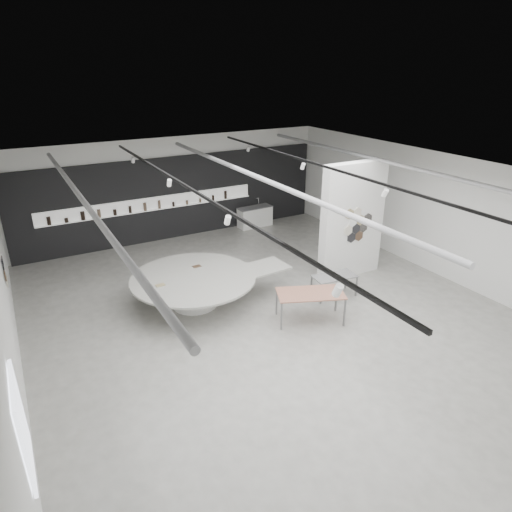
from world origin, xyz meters
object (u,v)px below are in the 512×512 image
partition_column (352,221)px  kitchen_counter (255,217)px  sample_table_wood (310,295)px  display_island (197,286)px  sample_table_stone (334,277)px

partition_column → kitchen_counter: size_ratio=2.43×
partition_column → sample_table_wood: bearing=-147.8°
partition_column → sample_table_wood: (-2.73, -1.71, -1.05)m
partition_column → display_island: 5.15m
kitchen_counter → partition_column: bearing=-89.2°
display_island → sample_table_wood: size_ratio=2.37×
partition_column → sample_table_stone: 2.03m
display_island → sample_table_stone: bearing=-25.1°
sample_table_wood → kitchen_counter: size_ratio=1.30×
display_island → kitchen_counter: kitchen_counter is taller
display_island → kitchen_counter: size_ratio=3.07×
kitchen_counter → sample_table_stone: bearing=-101.4°
sample_table_wood → display_island: bearing=135.3°
sample_table_stone → kitchen_counter: 6.53m
display_island → sample_table_wood: 3.17m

